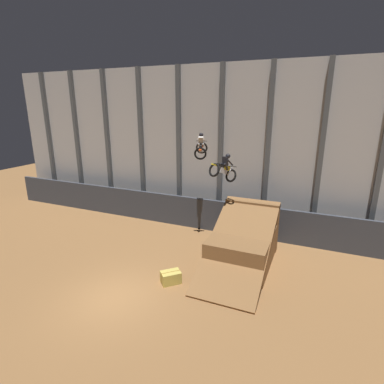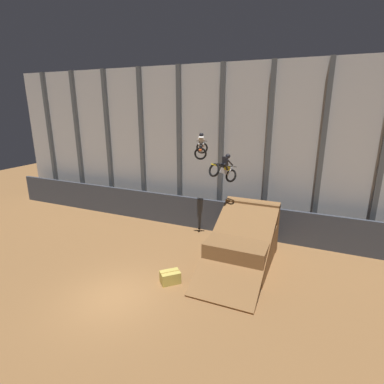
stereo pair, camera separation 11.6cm
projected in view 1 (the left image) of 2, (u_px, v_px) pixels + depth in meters
ground_plane at (114, 298)px, 12.97m from camera, size 60.00×60.00×0.00m
arena_back_wall at (200, 147)px, 20.31m from camera, size 32.00×0.40×10.58m
lower_barrier at (192, 212)px, 20.24m from camera, size 31.36×0.20×2.11m
dirt_ramp at (244, 243)px, 15.87m from camera, size 3.03×6.20×2.98m
rider_bike_left_air at (201, 147)px, 17.79m from camera, size 1.18×1.84×1.52m
rider_bike_right_air at (224, 169)px, 15.97m from camera, size 1.38×1.82×1.65m
hay_bale_trackside at (171, 277)px, 14.02m from camera, size 1.06×1.06×0.57m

